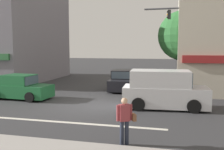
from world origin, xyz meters
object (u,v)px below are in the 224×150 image
sedan_crossing_rightbound (122,81)px  traffic_light_mast (202,35)px  sedan_crossing_center (20,88)px  utility_pole_far_right (215,41)px  utility_pole_near_left (9,39)px  street_tree (183,36)px  pedestrian_foreground_with_bag (125,118)px  van_waiting_far (164,90)px

sedan_crossing_rightbound → traffic_light_mast: bearing=-19.0°
sedan_crossing_center → utility_pole_far_right: bearing=33.0°
traffic_light_mast → sedan_crossing_center: size_ratio=1.48×
utility_pole_far_right → traffic_light_mast: size_ratio=1.21×
traffic_light_mast → sedan_crossing_rightbound: traffic_light_mast is taller
utility_pole_near_left → utility_pole_far_right: (16.80, 4.15, -0.19)m
street_tree → sedan_crossing_center: street_tree is taller
utility_pole_far_right → sedan_crossing_center: utility_pole_far_right is taller
sedan_crossing_rightbound → pedestrian_foreground_with_bag: 11.69m
street_tree → van_waiting_far: (-1.12, -6.21, -3.23)m
van_waiting_far → utility_pole_far_right: bearing=66.9°
street_tree → pedestrian_foreground_with_bag: size_ratio=3.69×
street_tree → utility_pole_near_left: size_ratio=0.78×
utility_pole_far_right → pedestrian_foreground_with_bag: utility_pole_far_right is taller
sedan_crossing_rightbound → pedestrian_foreground_with_bag: (2.39, -11.44, 0.24)m
pedestrian_foreground_with_bag → traffic_light_mast: bearing=70.8°
street_tree → pedestrian_foreground_with_bag: 12.75m
street_tree → van_waiting_far: size_ratio=1.30×
sedan_crossing_center → pedestrian_foreground_with_bag: 10.44m
street_tree → sedan_crossing_rightbound: size_ratio=1.47×
van_waiting_far → sedan_crossing_rightbound: bearing=121.8°
pedestrian_foreground_with_bag → van_waiting_far: bearing=80.0°
utility_pole_far_right → traffic_light_mast: bearing=-106.1°
utility_pole_near_left → traffic_light_mast: bearing=-4.8°
utility_pole_far_right → sedan_crossing_center: 15.94m
traffic_light_mast → sedan_crossing_center: (-11.54, -3.07, -3.46)m
traffic_light_mast → pedestrian_foreground_with_bag: size_ratio=3.71×
utility_pole_near_left → van_waiting_far: bearing=-20.5°
traffic_light_mast → sedan_crossing_rightbound: (-5.69, 1.96, -3.46)m
traffic_light_mast → sedan_crossing_center: traffic_light_mast is taller
street_tree → traffic_light_mast: 2.88m
utility_pole_far_right → traffic_light_mast: 5.66m
utility_pole_near_left → pedestrian_foreground_with_bag: utility_pole_near_left is taller
traffic_light_mast → sedan_crossing_rightbound: size_ratio=1.48×
utility_pole_near_left → sedan_crossing_rightbound: size_ratio=1.88×
traffic_light_mast → sedan_crossing_center: bearing=-165.1°
utility_pole_far_right → sedan_crossing_rightbound: (-7.26, -3.48, -3.18)m
utility_pole_far_right → van_waiting_far: size_ratio=1.59×
utility_pole_near_left → sedan_crossing_center: 6.63m
utility_pole_far_right → sedan_crossing_center: size_ratio=1.78×
traffic_light_mast → sedan_crossing_rightbound: 6.94m
utility_pole_near_left → traffic_light_mast: (15.23, -1.28, 0.09)m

